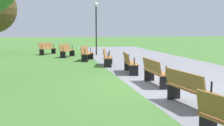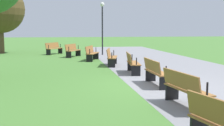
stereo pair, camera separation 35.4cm
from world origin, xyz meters
name	(u,v)px [view 2 (the right image)]	position (x,y,z in m)	size (l,w,h in m)	color
ground_plane	(157,85)	(0.00, 0.00, 0.00)	(120.00, 120.00, 0.00)	#477A33
path_paving	(215,83)	(0.00, 2.15, 0.00)	(41.48, 6.24, 0.01)	gray
bench_0	(54,48)	(-12.65, -3.94, 0.47)	(1.60, 1.30, 0.89)	#996633
bench_1	(73,50)	(-10.35, -2.57, 0.47)	(1.65, 1.16, 0.89)	#996633
bench_2	(92,53)	(-7.89, -1.49, 0.47)	(1.68, 1.01, 0.89)	#996633
bench_3	(111,57)	(-5.32, -0.70, 0.47)	(1.68, 0.84, 0.89)	#996633
bench_4	(132,63)	(-2.68, -0.23, 0.47)	(1.66, 0.66, 0.89)	#996633
bench_5	(156,72)	(0.00, -0.07, 0.47)	(1.62, 0.47, 0.89)	#996633
bench_6	(185,89)	(2.68, -0.23, 0.47)	(1.66, 0.66, 0.89)	#996633
tree_3	(0,9)	(-14.19, -8.04, 3.48)	(3.78, 3.78, 5.38)	brown
lamp_post	(102,18)	(-11.47, -0.34, 2.71)	(0.32, 0.32, 3.88)	black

